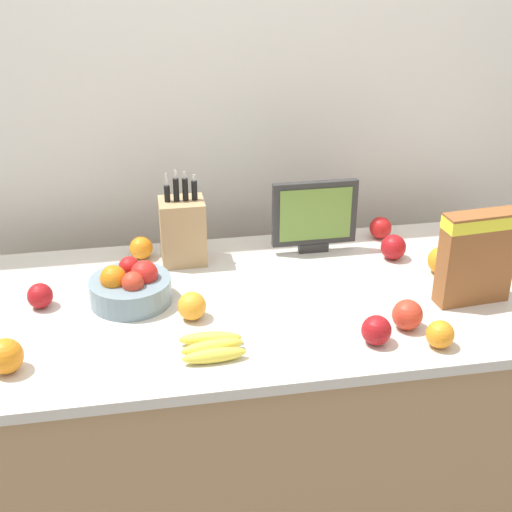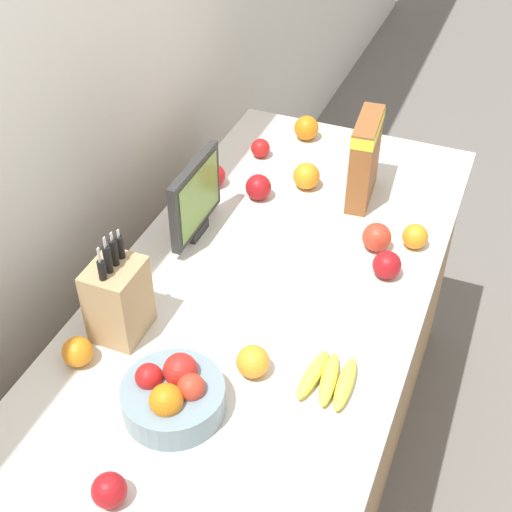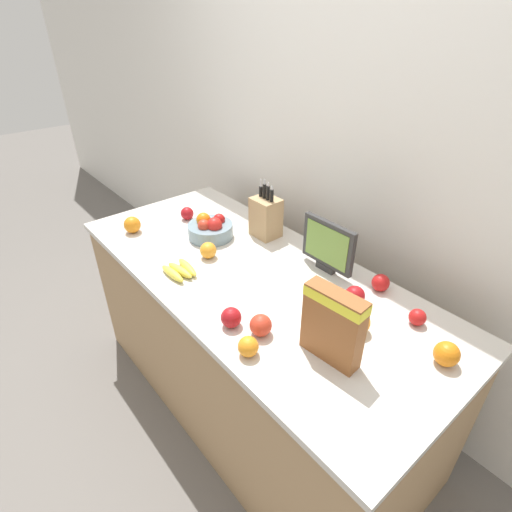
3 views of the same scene
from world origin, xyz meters
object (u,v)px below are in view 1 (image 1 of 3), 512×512
(apple_rightmost, at_px, (450,233))
(orange_near_bowl, at_px, (5,356))
(banana_bunch, at_px, (212,347))
(fruit_bowl, at_px, (131,286))
(apple_near_bananas, at_px, (393,247))
(orange_mid_left, at_px, (141,248))
(knife_block, at_px, (183,230))
(orange_by_cereal, at_px, (512,240))
(orange_front_center, at_px, (441,260))
(apple_middle, at_px, (40,296))
(small_monitor, at_px, (315,215))
(apple_rear, at_px, (407,315))
(apple_by_knife_block, at_px, (380,228))
(orange_mid_right, at_px, (440,334))
(orange_front_left, at_px, (192,306))
(apple_front, at_px, (376,330))
(cereal_box, at_px, (477,254))

(apple_rightmost, bearing_deg, orange_near_bowl, -159.76)
(apple_rightmost, bearing_deg, banana_bunch, -149.25)
(apple_rightmost, height_order, orange_near_bowl, orange_near_bowl)
(fruit_bowl, distance_m, apple_rightmost, 1.08)
(apple_near_bananas, bearing_deg, orange_mid_left, 169.77)
(apple_near_bananas, distance_m, orange_mid_left, 0.80)
(banana_bunch, bearing_deg, knife_block, 92.73)
(orange_by_cereal, bearing_deg, orange_front_center, -161.12)
(apple_middle, relative_size, apple_near_bananas, 0.89)
(small_monitor, xyz_separation_m, apple_rightmost, (0.46, -0.01, -0.10))
(fruit_bowl, distance_m, apple_rear, 0.77)
(apple_rightmost, bearing_deg, apple_by_knife_block, 161.28)
(orange_mid_right, bearing_deg, apple_near_bananas, 83.53)
(banana_bunch, distance_m, orange_front_left, 0.18)
(apple_front, height_order, orange_front_left, same)
(small_monitor, relative_size, orange_front_center, 3.22)
(apple_rear, distance_m, orange_mid_left, 0.87)
(small_monitor, relative_size, apple_middle, 3.81)
(apple_rear, relative_size, apple_rightmost, 1.28)
(apple_rear, xyz_separation_m, orange_mid_left, (-0.68, 0.54, -0.00))
(fruit_bowl, xyz_separation_m, apple_near_bananas, (0.83, 0.13, -0.01))
(apple_near_bananas, relative_size, orange_front_center, 0.95)
(apple_near_bananas, bearing_deg, orange_front_left, -159.20)
(cereal_box, relative_size, apple_middle, 3.77)
(banana_bunch, xyz_separation_m, orange_mid_right, (0.58, -0.07, 0.02))
(knife_block, xyz_separation_m, apple_front, (0.45, -0.56, -0.07))
(apple_front, distance_m, apple_by_knife_block, 0.65)
(knife_block, bearing_deg, orange_by_cereal, -6.57)
(orange_by_cereal, relative_size, orange_front_center, 1.00)
(apple_near_bananas, bearing_deg, apple_front, -114.83)
(apple_rear, xyz_separation_m, orange_mid_right, (0.05, -0.10, -0.00))
(apple_rightmost, relative_size, orange_front_left, 0.82)
(apple_by_knife_block, xyz_separation_m, orange_by_cereal, (0.38, -0.18, 0.01))
(banana_bunch, bearing_deg, orange_mid_left, 105.40)
(apple_by_knife_block, height_order, orange_mid_left, same)
(apple_rightmost, bearing_deg, small_monitor, 178.61)
(orange_by_cereal, height_order, orange_front_left, orange_by_cereal)
(apple_rear, distance_m, orange_by_cereal, 0.63)
(apple_rightmost, height_order, orange_mid_right, orange_mid_right)
(orange_mid_left, height_order, orange_mid_right, orange_mid_left)
(orange_near_bowl, xyz_separation_m, orange_mid_left, (0.34, 0.56, -0.01))
(orange_mid_right, bearing_deg, small_monitor, 106.80)
(orange_mid_left, bearing_deg, knife_block, -17.68)
(banana_bunch, bearing_deg, apple_rear, 2.86)
(small_monitor, height_order, apple_by_knife_block, small_monitor)
(knife_block, relative_size, banana_bunch, 1.85)
(apple_rear, relative_size, orange_front_left, 1.04)
(apple_rear, height_order, apple_rightmost, apple_rear)
(apple_rear, xyz_separation_m, orange_by_cereal, (0.50, 0.38, 0.00))
(apple_front, xyz_separation_m, orange_by_cereal, (0.61, 0.44, 0.00))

